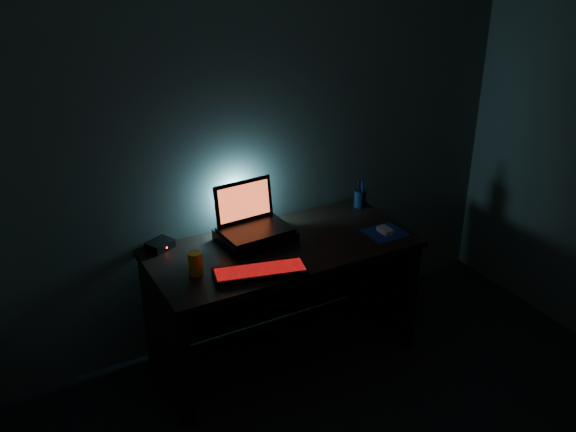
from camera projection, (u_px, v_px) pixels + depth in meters
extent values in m
cube|color=#4B5550|center=(251.00, 141.00, 3.67)|extent=(3.50, 0.00, 2.50)
cube|color=black|center=(282.00, 249.00, 3.60)|extent=(1.50, 0.70, 0.04)
cube|color=black|center=(166.00, 340.00, 3.45)|extent=(0.06, 0.64, 0.71)
cube|color=black|center=(381.00, 275.00, 4.06)|extent=(0.06, 0.64, 0.71)
cube|color=black|center=(258.00, 279.00, 4.02)|extent=(1.38, 0.02, 0.65)
cube|color=black|center=(256.00, 236.00, 3.63)|extent=(0.42, 0.32, 0.06)
cube|color=black|center=(255.00, 230.00, 3.61)|extent=(0.40, 0.28, 0.02)
cube|color=black|center=(244.00, 201.00, 3.65)|extent=(0.36, 0.07, 0.24)
cube|color=#FF461A|center=(244.00, 201.00, 3.65)|extent=(0.32, 0.05, 0.20)
cube|color=black|center=(260.00, 272.00, 3.30)|extent=(0.51, 0.27, 0.03)
cube|color=red|center=(260.00, 269.00, 3.29)|extent=(0.48, 0.24, 0.00)
cube|color=navy|center=(385.00, 233.00, 3.72)|extent=(0.22, 0.20, 0.00)
cube|color=#9B9BA0|center=(385.00, 230.00, 3.72)|extent=(0.06, 0.10, 0.03)
cylinder|color=black|center=(360.00, 198.00, 4.04)|extent=(0.09, 0.09, 0.11)
cylinder|color=orange|center=(195.00, 264.00, 3.28)|extent=(0.09, 0.09, 0.12)
cube|color=black|center=(160.00, 245.00, 3.55)|extent=(0.17, 0.15, 0.05)
sphere|color=#FF0C07|center=(167.00, 248.00, 3.52)|extent=(0.01, 0.01, 0.01)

